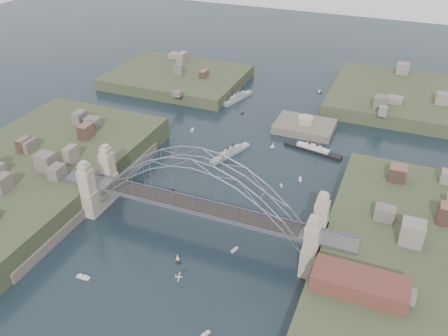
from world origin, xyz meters
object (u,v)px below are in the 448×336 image
(bridge, at_px, (198,194))
(ocean_liner, at_px, (313,150))
(naval_cruiser_near, at_px, (230,153))
(fort_island, at_px, (304,131))
(wharf_shed, at_px, (360,284))
(naval_cruiser_far, at_px, (238,98))

(bridge, bearing_deg, ocean_liner, 71.03)
(bridge, bearing_deg, naval_cruiser_near, 99.99)
(bridge, bearing_deg, fort_island, 80.27)
(wharf_shed, bearing_deg, naval_cruiser_far, 123.04)
(fort_island, distance_m, naval_cruiser_far, 37.75)
(ocean_liner, bearing_deg, fort_island, 114.08)
(naval_cruiser_far, bearing_deg, ocean_liner, -38.53)
(bridge, distance_m, ocean_liner, 59.02)
(naval_cruiser_near, relative_size, ocean_liner, 0.82)
(naval_cruiser_near, height_order, ocean_liner, naval_cruiser_near)
(ocean_liner, bearing_deg, naval_cruiser_near, -153.41)
(bridge, relative_size, naval_cruiser_near, 4.75)
(fort_island, xyz_separation_m, ocean_liner, (6.82, -15.26, 1.15))
(wharf_shed, height_order, naval_cruiser_far, wharf_shed)
(wharf_shed, xyz_separation_m, naval_cruiser_far, (-65.68, 100.99, -9.06))
(fort_island, bearing_deg, wharf_shed, -69.15)
(bridge, distance_m, naval_cruiser_far, 90.37)
(naval_cruiser_far, height_order, ocean_liner, naval_cruiser_far)
(bridge, xyz_separation_m, fort_island, (12.00, 70.00, -12.66))
(naval_cruiser_near, xyz_separation_m, ocean_liner, (26.16, 13.09, -0.03))
(bridge, relative_size, ocean_liner, 3.91)
(naval_cruiser_near, bearing_deg, bridge, -80.01)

